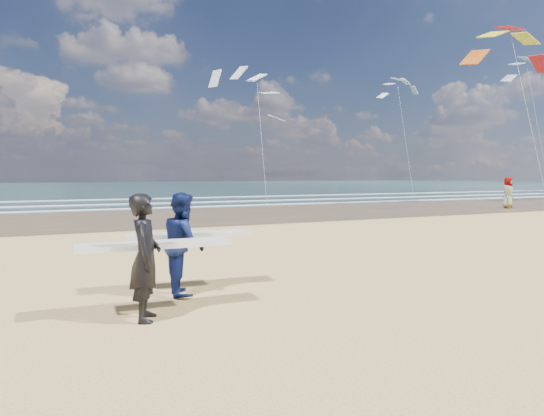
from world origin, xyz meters
TOP-DOWN VIEW (x-y plane):
  - wet_sand_strip at (20.00, 18.00)m, footprint 220.00×12.00m
  - ocean at (20.00, 72.00)m, footprint 220.00×100.00m
  - foam_breakers at (20.00, 28.10)m, footprint 220.00×11.70m
  - surfer_near at (0.21, 1.05)m, footprint 2.22×1.02m
  - surfer_far at (1.05, 2.25)m, footprint 2.24×1.16m
  - beachgoer_0 at (24.10, 14.52)m, footprint 1.06×0.89m
  - kite_0 at (27.19, 16.32)m, footprint 7.59×4.94m
  - kite_1 at (12.81, 25.82)m, footprint 6.33×4.80m
  - kite_2 at (43.86, 27.67)m, footprint 6.41×4.80m
  - kite_5 at (31.89, 33.22)m, footprint 5.01×4.65m

SIDE VIEW (x-z plane):
  - wet_sand_strip at x=20.00m, z-range 0.00..0.01m
  - ocean at x=20.00m, z-range 0.00..0.02m
  - foam_breakers at x=20.00m, z-range 0.02..0.08m
  - surfer_far at x=1.05m, z-range 0.01..1.74m
  - surfer_near at x=0.21m, z-range 0.02..1.79m
  - beachgoer_0 at x=24.10m, z-range 0.00..1.86m
  - kite_1 at x=12.81m, z-range 0.74..11.04m
  - kite_5 at x=31.89m, z-range 0.34..13.20m
  - kite_0 at x=27.19m, z-range 1.42..14.68m
  - kite_2 at x=43.86m, z-range 0.95..16.15m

